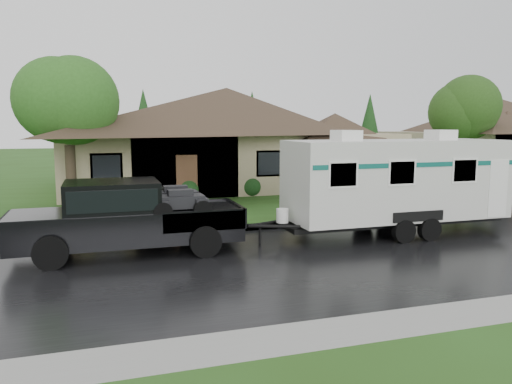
% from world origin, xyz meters
% --- Properties ---
extents(ground, '(140.00, 140.00, 0.00)m').
position_xyz_m(ground, '(0.00, 0.00, 0.00)').
color(ground, '#284A17').
rests_on(ground, ground).
extents(road, '(140.00, 8.00, 0.01)m').
position_xyz_m(road, '(0.00, -2.00, 0.01)').
color(road, black).
rests_on(road, ground).
extents(curb, '(140.00, 0.50, 0.15)m').
position_xyz_m(curb, '(0.00, 2.25, 0.07)').
color(curb, gray).
rests_on(curb, ground).
extents(lawn, '(140.00, 26.00, 0.15)m').
position_xyz_m(lawn, '(0.00, 15.00, 0.07)').
color(lawn, '#284A17').
rests_on(lawn, ground).
extents(house_main, '(19.44, 10.80, 6.90)m').
position_xyz_m(house_main, '(2.29, 13.84, 3.59)').
color(house_main, tan).
rests_on(house_main, lawn).
extents(house_neighbor, '(15.12, 9.72, 6.45)m').
position_xyz_m(house_neighbor, '(22.27, 14.34, 3.32)').
color(house_neighbor, tan).
rests_on(house_neighbor, lawn).
extents(tree_left_green, '(3.70, 3.70, 6.12)m').
position_xyz_m(tree_left_green, '(-6.27, 7.48, 4.39)').
color(tree_left_green, '#382B1E').
rests_on(tree_left_green, lawn).
extents(tree_right_green, '(3.68, 3.68, 6.08)m').
position_xyz_m(tree_right_green, '(14.79, 9.60, 4.37)').
color(tree_right_green, '#382B1E').
rests_on(tree_right_green, lawn).
extents(shrub_row, '(13.60, 1.00, 1.00)m').
position_xyz_m(shrub_row, '(2.00, 9.30, 0.65)').
color(shrub_row, '#143814').
rests_on(shrub_row, lawn).
extents(pickup_truck, '(6.29, 2.39, 2.10)m').
position_xyz_m(pickup_truck, '(-4.56, 0.10, 1.12)').
color(pickup_truck, black).
rests_on(pickup_truck, ground).
extents(travel_trailer, '(7.76, 2.73, 3.48)m').
position_xyz_m(travel_trailer, '(4.26, 0.10, 1.85)').
color(travel_trailer, silver).
rests_on(travel_trailer, ground).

